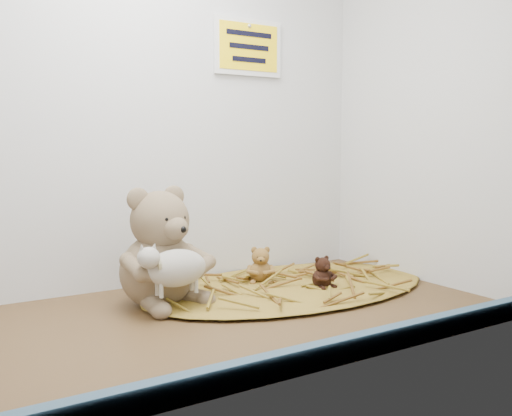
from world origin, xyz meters
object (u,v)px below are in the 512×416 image
toy_lamb (177,268)px  mini_teddy_tan (260,263)px  mini_teddy_brown (322,270)px  main_teddy (159,246)px

toy_lamb → mini_teddy_tan: bearing=22.1°
mini_teddy_tan → mini_teddy_brown: mini_teddy_tan is taller
main_teddy → toy_lamb: 8.92cm
toy_lamb → mini_teddy_tan: 27.09cm
mini_teddy_tan → main_teddy: bearing=-145.7°
mini_teddy_tan → mini_teddy_brown: (8.65, -11.24, -0.58)cm
mini_teddy_tan → mini_teddy_brown: bearing=-21.9°
main_teddy → mini_teddy_brown: 35.58cm
main_teddy → mini_teddy_brown: bearing=-28.7°
main_teddy → mini_teddy_tan: 25.76cm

